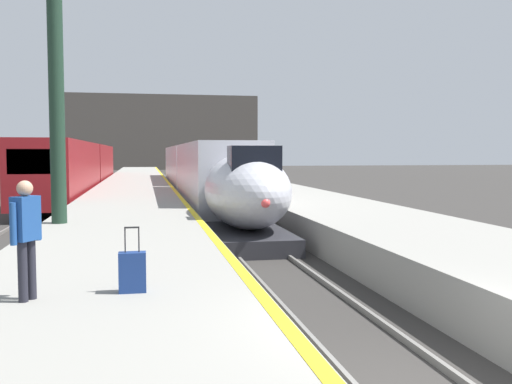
% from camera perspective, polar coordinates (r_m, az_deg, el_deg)
% --- Properties ---
extents(platform_left, '(4.80, 110.00, 1.05)m').
position_cam_1_polar(platform_left, '(31.23, -12.24, -0.94)').
color(platform_left, gray).
rests_on(platform_left, ground).
extents(platform_right, '(4.80, 110.00, 1.05)m').
position_cam_1_polar(platform_right, '(32.11, 2.37, -0.72)').
color(platform_right, gray).
rests_on(platform_right, ground).
extents(platform_left_safety_stripe, '(0.20, 107.80, 0.01)m').
position_cam_1_polar(platform_left_safety_stripe, '(31.23, -8.07, 0.09)').
color(platform_left_safety_stripe, yellow).
rests_on(platform_left_safety_stripe, platform_left).
extents(rail_main_left, '(0.08, 110.00, 0.12)m').
position_cam_1_polar(rail_main_left, '(34.11, -6.59, -1.25)').
color(rail_main_left, slate).
rests_on(rail_main_left, ground).
extents(rail_main_right, '(0.08, 110.00, 0.12)m').
position_cam_1_polar(rail_main_right, '(34.26, -4.08, -1.21)').
color(rail_main_right, slate).
rests_on(rail_main_right, ground).
extents(rail_secondary_left, '(0.08, 110.00, 0.12)m').
position_cam_1_polar(rail_secondary_left, '(34.44, -20.15, -1.42)').
color(rail_secondary_left, slate).
rests_on(rail_secondary_left, ground).
extents(rail_secondary_right, '(0.08, 110.00, 0.12)m').
position_cam_1_polar(rail_secondary_right, '(34.23, -17.67, -1.39)').
color(rail_secondary_right, slate).
rests_on(rail_secondary_right, ground).
extents(highspeed_train_main, '(2.92, 37.90, 3.60)m').
position_cam_1_polar(highspeed_train_main, '(34.54, -5.43, 1.93)').
color(highspeed_train_main, silver).
rests_on(highspeed_train_main, ground).
extents(regional_train_adjacent, '(2.85, 36.60, 3.80)m').
position_cam_1_polar(regional_train_adjacent, '(44.53, -17.16, 2.47)').
color(regional_train_adjacent, maroon).
rests_on(regional_train_adjacent, ground).
extents(station_column_mid, '(4.00, 0.68, 9.09)m').
position_cam_1_polar(station_column_mid, '(18.03, -19.47, 14.59)').
color(station_column_mid, '#1E3828').
rests_on(station_column_mid, platform_left).
extents(passenger_near_edge, '(0.38, 0.50, 1.69)m').
position_cam_1_polar(passenger_near_edge, '(8.58, -22.04, -3.60)').
color(passenger_near_edge, '#23232D').
rests_on(passenger_near_edge, platform_left).
extents(rolling_suitcase, '(0.40, 0.22, 0.98)m').
position_cam_1_polar(rolling_suitcase, '(8.74, -12.26, -7.82)').
color(rolling_suitcase, navy).
rests_on(rolling_suitcase, platform_left).
extents(terminus_back_wall, '(36.00, 2.00, 14.00)m').
position_cam_1_polar(terminus_back_wall, '(108.49, -9.35, 5.92)').
color(terminus_back_wall, '#4C4742').
rests_on(terminus_back_wall, ground).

